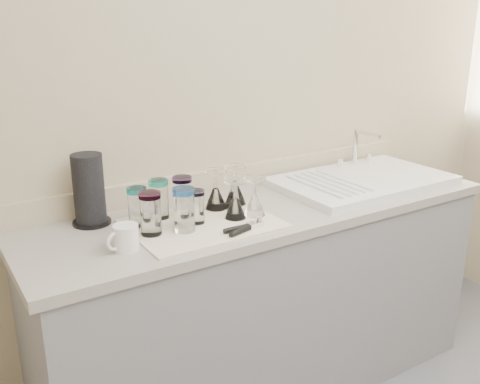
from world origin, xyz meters
TOP-DOWN VIEW (x-y plane):
  - counter_unit at (0.00, 1.20)m, footprint 2.06×0.62m
  - sink_unit at (0.55, 1.20)m, footprint 0.82×0.50m
  - dish_towel at (-0.34, 1.15)m, footprint 0.55×0.42m
  - tumbler_teal at (-0.55, 1.26)m, footprint 0.07×0.07m
  - tumbler_cyan at (-0.45, 1.29)m, footprint 0.08×0.08m
  - tumbler_purple at (-0.36, 1.27)m, footprint 0.08×0.08m
  - tumbler_magenta at (-0.55, 1.15)m, footprint 0.08×0.08m
  - tumbler_blue at (-0.43, 1.11)m, footprint 0.08×0.08m
  - tumbler_lavender at (-0.36, 1.16)m, footprint 0.07×0.07m
  - goblet_back_left at (-0.21, 1.26)m, footprint 0.09×0.09m
  - goblet_back_right at (-0.12, 1.27)m, footprint 0.09×0.09m
  - goblet_front_left at (-0.20, 1.12)m, footprint 0.08×0.08m
  - goblet_front_right at (-0.12, 1.11)m, footprint 0.09×0.09m
  - goblet_extra at (-0.15, 1.24)m, footprint 0.07×0.07m
  - can_opener at (-0.24, 0.99)m, footprint 0.17×0.07m
  - white_mug at (-0.67, 1.08)m, footprint 0.13×0.11m
  - paper_towel_roll at (-0.69, 1.38)m, footprint 0.15×0.15m

SIDE VIEW (x-z plane):
  - counter_unit at x=0.00m, z-range 0.00..0.90m
  - dish_towel at x=-0.34m, z-range 0.90..0.91m
  - can_opener at x=-0.24m, z-range 0.91..0.93m
  - sink_unit at x=0.55m, z-range 0.81..1.03m
  - white_mug at x=-0.67m, z-range 0.90..0.99m
  - goblet_extra at x=-0.15m, z-range 0.89..1.01m
  - goblet_front_left at x=-0.20m, z-range 0.88..1.04m
  - goblet_front_right at x=-0.12m, z-range 0.88..1.04m
  - goblet_back_left at x=-0.21m, z-range 0.88..1.04m
  - goblet_back_right at x=-0.12m, z-range 0.88..1.04m
  - tumbler_lavender at x=-0.36m, z-range 0.91..1.04m
  - tumbler_teal at x=-0.55m, z-range 0.91..1.06m
  - tumbler_cyan at x=-0.45m, z-range 0.91..1.06m
  - tumbler_purple at x=-0.36m, z-range 0.91..1.06m
  - tumbler_magenta at x=-0.55m, z-range 0.91..1.07m
  - tumbler_blue at x=-0.43m, z-range 0.91..1.07m
  - paper_towel_roll at x=-0.69m, z-range 0.90..1.17m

